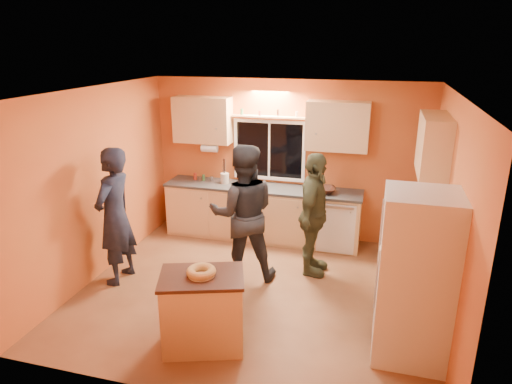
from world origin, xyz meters
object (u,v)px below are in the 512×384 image
(person_center, at_px, (243,213))
(person_right, at_px, (313,215))
(island, at_px, (203,310))
(person_left, at_px, (115,216))
(refrigerator, at_px, (415,278))

(person_center, xyz_separation_m, person_right, (0.90, 0.38, -0.07))
(island, distance_m, person_left, 2.01)
(person_left, bearing_deg, person_center, 110.07)
(refrigerator, xyz_separation_m, person_right, (-1.25, 1.52, -0.02))
(refrigerator, distance_m, person_right, 1.97)
(person_left, distance_m, person_center, 1.71)
(island, relative_size, person_center, 0.54)
(refrigerator, xyz_separation_m, person_center, (-2.15, 1.14, 0.05))
(island, bearing_deg, person_center, 72.11)
(refrigerator, xyz_separation_m, person_left, (-3.77, 0.61, 0.04))
(person_right, bearing_deg, person_left, 112.45)
(refrigerator, bearing_deg, person_center, 152.07)
(person_right, bearing_deg, island, 158.35)
(person_right, bearing_deg, refrigerator, -138.08)
(person_center, bearing_deg, person_left, -0.17)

